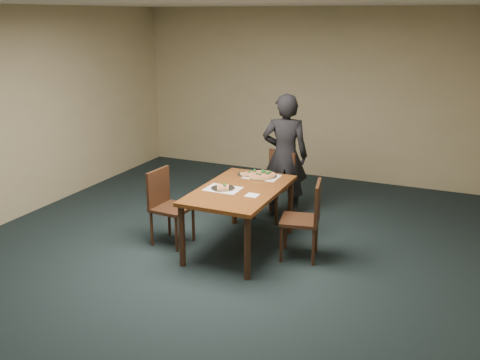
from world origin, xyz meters
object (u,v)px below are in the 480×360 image
at_px(slice_plate_near, 223,188).
at_px(diner, 285,156).
at_px(chair_right, 307,216).
at_px(pizza_pan, 262,175).
at_px(chair_left, 166,202).
at_px(dining_table, 240,196).
at_px(slice_plate_far, 248,174).
at_px(chair_far, 277,181).

bearing_deg(slice_plate_near, diner, 78.62).
distance_m(chair_right, pizza_pan, 0.91).
distance_m(chair_left, pizza_pan, 1.22).
bearing_deg(dining_table, slice_plate_near, -149.45).
bearing_deg(dining_table, slice_plate_far, 102.89).
height_order(chair_far, diner, diner).
bearing_deg(chair_far, diner, 70.79).
bearing_deg(slice_plate_far, diner, 72.85).
bearing_deg(slice_plate_near, slice_plate_far, 85.62).
distance_m(dining_table, diner, 1.28).
bearing_deg(diner, chair_far, 40.41).
relative_size(dining_table, diner, 0.89).
bearing_deg(slice_plate_near, chair_right, 9.43).
xyz_separation_m(diner, pizza_pan, (-0.04, -0.73, -0.07)).
height_order(dining_table, chair_far, chair_far).
xyz_separation_m(chair_left, chair_right, (1.68, 0.26, 0.00)).
xyz_separation_m(chair_left, slice_plate_far, (0.76, 0.73, 0.25)).
bearing_deg(diner, pizza_pan, 71.81).
bearing_deg(chair_far, chair_left, -108.50).
relative_size(dining_table, slice_plate_far, 5.36).
xyz_separation_m(dining_table, chair_far, (0.03, 1.16, -0.14)).
bearing_deg(slice_plate_far, dining_table, -77.11).
distance_m(chair_far, chair_left, 1.64).
relative_size(chair_right, slice_plate_near, 3.25).
distance_m(chair_far, chair_right, 1.34).
xyz_separation_m(chair_right, slice_plate_far, (-0.92, 0.47, 0.25)).
height_order(chair_right, diner, diner).
bearing_deg(chair_right, chair_left, -92.38).
bearing_deg(pizza_pan, chair_left, -142.28).
bearing_deg(diner, chair_left, 41.08).
relative_size(dining_table, chair_far, 1.65).
xyz_separation_m(chair_far, diner, (0.07, 0.10, 0.33)).
xyz_separation_m(pizza_pan, slice_plate_near, (-0.23, -0.63, -0.01)).
height_order(dining_table, slice_plate_near, slice_plate_near).
distance_m(dining_table, slice_plate_near, 0.22).
bearing_deg(chair_left, dining_table, -73.11).
relative_size(chair_far, slice_plate_near, 3.25).
bearing_deg(chair_right, slice_plate_far, -128.30).
xyz_separation_m(chair_far, slice_plate_far, (-0.15, -0.63, 0.25)).
xyz_separation_m(dining_table, pizza_pan, (0.06, 0.53, 0.12)).
relative_size(chair_left, diner, 0.54).
bearing_deg(chair_far, slice_plate_far, -88.39).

